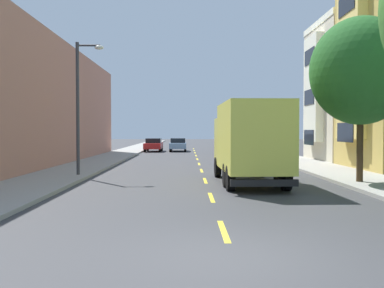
{
  "coord_description": "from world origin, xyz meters",
  "views": [
    {
      "loc": [
        -0.83,
        -7.87,
        2.27
      ],
      "look_at": [
        -0.41,
        28.07,
        1.18
      ],
      "focal_mm": 41.22,
      "sensor_mm": 36.0,
      "label": 1
    }
  ],
  "objects_px": {
    "street_tree_second": "(361,71)",
    "moving_sky_sedan": "(178,144)",
    "parked_suv_charcoal": "(263,149)",
    "parked_suv_forest": "(239,143)",
    "parked_pickup_champagne": "(226,142)",
    "street_lamp": "(81,98)",
    "delivery_box_truck": "(249,139)",
    "parked_sedan_orange": "(249,149)",
    "parked_sedan_red": "(154,145)"
  },
  "relations": [
    {
      "from": "parked_suv_forest",
      "to": "street_tree_second",
      "type": "bearing_deg",
      "value": -85.56
    },
    {
      "from": "parked_pickup_champagne",
      "to": "parked_suv_charcoal",
      "type": "bearing_deg",
      "value": -89.83
    },
    {
      "from": "street_tree_second",
      "to": "parked_sedan_red",
      "type": "bearing_deg",
      "value": 110.14
    },
    {
      "from": "parked_sedan_red",
      "to": "moving_sky_sedan",
      "type": "height_order",
      "value": "same"
    },
    {
      "from": "street_tree_second",
      "to": "parked_suv_charcoal",
      "type": "relative_size",
      "value": 1.42
    },
    {
      "from": "parked_sedan_orange",
      "to": "moving_sky_sedan",
      "type": "relative_size",
      "value": 1.01
    },
    {
      "from": "parked_sedan_orange",
      "to": "moving_sky_sedan",
      "type": "height_order",
      "value": "same"
    },
    {
      "from": "parked_suv_charcoal",
      "to": "parked_suv_forest",
      "type": "relative_size",
      "value": 0.99
    },
    {
      "from": "delivery_box_truck",
      "to": "parked_suv_forest",
      "type": "height_order",
      "value": "delivery_box_truck"
    },
    {
      "from": "parked_sedan_red",
      "to": "parked_pickup_champagne",
      "type": "height_order",
      "value": "parked_pickup_champagne"
    },
    {
      "from": "street_tree_second",
      "to": "street_lamp",
      "type": "xyz_separation_m",
      "value": [
        -12.34,
        3.06,
        -0.88
      ]
    },
    {
      "from": "parked_pickup_champagne",
      "to": "parked_suv_forest",
      "type": "bearing_deg",
      "value": -89.62
    },
    {
      "from": "delivery_box_truck",
      "to": "parked_pickup_champagne",
      "type": "xyz_separation_m",
      "value": [
        2.49,
        38.22,
        -1.09
      ]
    },
    {
      "from": "delivery_box_truck",
      "to": "parked_suv_charcoal",
      "type": "distance_m",
      "value": 11.63
    },
    {
      "from": "parked_sedan_orange",
      "to": "delivery_box_truck",
      "type": "bearing_deg",
      "value": -98.08
    },
    {
      "from": "street_lamp",
      "to": "parked_sedan_red",
      "type": "height_order",
      "value": "street_lamp"
    },
    {
      "from": "street_lamp",
      "to": "parked_sedan_orange",
      "type": "xyz_separation_m",
      "value": [
        10.38,
        15.8,
        -3.11
      ]
    },
    {
      "from": "street_lamp",
      "to": "parked_sedan_red",
      "type": "relative_size",
      "value": 1.41
    },
    {
      "from": "street_tree_second",
      "to": "parked_sedan_orange",
      "type": "distance_m",
      "value": 19.38
    },
    {
      "from": "parked_suv_forest",
      "to": "street_lamp",
      "type": "bearing_deg",
      "value": -114.21
    },
    {
      "from": "parked_sedan_red",
      "to": "street_tree_second",
      "type": "bearing_deg",
      "value": -69.86
    },
    {
      "from": "parked_sedan_orange",
      "to": "parked_suv_forest",
      "type": "distance_m",
      "value": 7.15
    },
    {
      "from": "street_tree_second",
      "to": "delivery_box_truck",
      "type": "distance_m",
      "value": 5.4
    },
    {
      "from": "parked_sedan_orange",
      "to": "parked_pickup_champagne",
      "type": "relative_size",
      "value": 0.85
    },
    {
      "from": "parked_suv_forest",
      "to": "moving_sky_sedan",
      "type": "height_order",
      "value": "parked_suv_forest"
    },
    {
      "from": "parked_suv_charcoal",
      "to": "street_lamp",
      "type": "bearing_deg",
      "value": -140.35
    },
    {
      "from": "street_tree_second",
      "to": "parked_sedan_orange",
      "type": "relative_size",
      "value": 1.51
    },
    {
      "from": "street_tree_second",
      "to": "moving_sky_sedan",
      "type": "relative_size",
      "value": 1.52
    },
    {
      "from": "parked_pickup_champagne",
      "to": "street_lamp",
      "type": "bearing_deg",
      "value": -106.1
    },
    {
      "from": "street_tree_second",
      "to": "moving_sky_sedan",
      "type": "height_order",
      "value": "street_tree_second"
    },
    {
      "from": "delivery_box_truck",
      "to": "street_tree_second",
      "type": "bearing_deg",
      "value": -3.83
    },
    {
      "from": "street_lamp",
      "to": "street_tree_second",
      "type": "bearing_deg",
      "value": -13.93
    },
    {
      "from": "parked_sedan_orange",
      "to": "street_tree_second",
      "type": "bearing_deg",
      "value": -84.07
    },
    {
      "from": "parked_sedan_red",
      "to": "parked_sedan_orange",
      "type": "height_order",
      "value": "same"
    },
    {
      "from": "parked_sedan_orange",
      "to": "parked_sedan_red",
      "type": "bearing_deg",
      "value": 129.68
    },
    {
      "from": "street_lamp",
      "to": "delivery_box_truck",
      "type": "xyz_separation_m",
      "value": [
        7.74,
        -2.75,
        -1.95
      ]
    },
    {
      "from": "parked_sedan_orange",
      "to": "moving_sky_sedan",
      "type": "distance_m",
      "value": 12.8
    },
    {
      "from": "delivery_box_truck",
      "to": "parked_sedan_orange",
      "type": "xyz_separation_m",
      "value": [
        2.64,
        18.56,
        -1.16
      ]
    },
    {
      "from": "street_tree_second",
      "to": "parked_suv_charcoal",
      "type": "bearing_deg",
      "value": 99.9
    },
    {
      "from": "street_lamp",
      "to": "parked_suv_forest",
      "type": "relative_size",
      "value": 1.31
    },
    {
      "from": "street_tree_second",
      "to": "parked_suv_charcoal",
      "type": "distance_m",
      "value": 12.37
    },
    {
      "from": "parked_sedan_red",
      "to": "moving_sky_sedan",
      "type": "bearing_deg",
      "value": 9.8
    },
    {
      "from": "delivery_box_truck",
      "to": "parked_sedan_red",
      "type": "distance_m",
      "value": 29.96
    },
    {
      "from": "delivery_box_truck",
      "to": "moving_sky_sedan",
      "type": "relative_size",
      "value": 1.59
    },
    {
      "from": "street_lamp",
      "to": "parked_sedan_orange",
      "type": "height_order",
      "value": "street_lamp"
    },
    {
      "from": "delivery_box_truck",
      "to": "parked_suv_forest",
      "type": "bearing_deg",
      "value": 84.28
    },
    {
      "from": "moving_sky_sedan",
      "to": "parked_suv_charcoal",
      "type": "bearing_deg",
      "value": -71.48
    },
    {
      "from": "street_tree_second",
      "to": "street_lamp",
      "type": "distance_m",
      "value": 12.74
    },
    {
      "from": "street_lamp",
      "to": "parked_suv_forest",
      "type": "height_order",
      "value": "street_lamp"
    },
    {
      "from": "parked_sedan_orange",
      "to": "moving_sky_sedan",
      "type": "bearing_deg",
      "value": 119.19
    }
  ]
}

